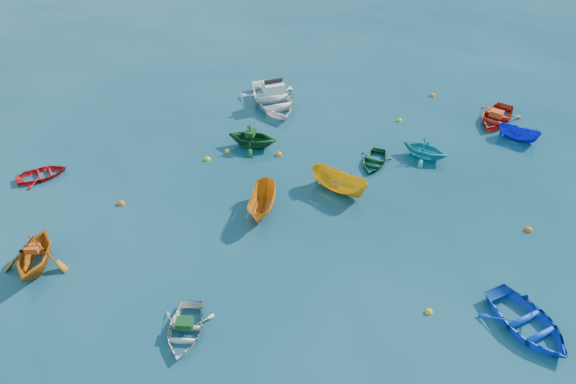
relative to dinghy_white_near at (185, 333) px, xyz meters
name	(u,v)px	position (x,y,z in m)	size (l,w,h in m)	color
ground	(331,266)	(6.67, 1.17, 0.00)	(160.00, 160.00, 0.00)	#093444
dinghy_white_near	(185,333)	(0.00, 0.00, 0.00)	(1.97, 2.75, 0.57)	beige
dinghy_blue_se	(526,328)	(12.16, -4.60, 0.00)	(2.66, 3.72, 0.77)	blue
dinghy_orange_w	(38,266)	(-5.00, 5.84, 0.00)	(2.71, 3.14, 1.65)	#C06212
sampan_yellow_mid	(339,191)	(9.25, 5.77, 0.00)	(1.20, 3.18, 1.23)	gold
dinghy_green_e	(374,164)	(12.06, 7.26, 0.00)	(1.75, 2.45, 0.51)	#0F421D
dinghy_cyan_se	(424,157)	(14.89, 6.76, 0.00)	(2.16, 2.50, 1.32)	teal
dinghy_red_nw	(43,177)	(-4.49, 12.60, 0.00)	(1.80, 2.51, 0.52)	red
sampan_orange_n	(263,211)	(5.19, 5.72, 0.00)	(1.17, 3.09, 1.20)	orange
dinghy_green_n	(253,146)	(6.59, 11.26, 0.00)	(2.36, 2.74, 1.44)	#114A20
dinghy_red_ne	(495,121)	(21.02, 8.52, 0.00)	(2.46, 3.44, 0.71)	red
sampan_blue_far	(517,139)	(20.85, 6.34, 0.00)	(0.87, 2.32, 0.90)	#101BCB
motorboat_white	(274,105)	(9.36, 15.29, 0.00)	(3.64, 5.09, 1.66)	silver
tarp_green_a	(184,324)	(0.04, 0.09, 0.44)	(0.63, 0.48, 0.30)	#10421A
tarp_orange_a	(32,249)	(-4.98, 5.89, 0.96)	(0.57, 0.43, 0.28)	#D44B15
tarp_green_b	(251,133)	(6.51, 11.32, 0.87)	(0.63, 0.48, 0.30)	#104017
tarp_orange_b	(497,114)	(20.94, 8.47, 0.53)	(0.73, 0.55, 0.35)	#DA4616
buoy_ye_a	(429,312)	(9.11, -2.57, 0.00)	(0.31, 0.31, 0.31)	gold
buoy_or_b	(528,230)	(16.06, -0.15, 0.00)	(0.36, 0.36, 0.36)	#DF520C
buoy_or_c	(121,204)	(-1.06, 8.79, 0.00)	(0.37, 0.37, 0.37)	#E7570C
buoy_ye_c	(228,151)	(5.13, 11.33, 0.00)	(0.30, 0.30, 0.30)	yellow
buoy_or_d	(432,96)	(19.26, 12.61, 0.00)	(0.37, 0.37, 0.37)	orange
buoy_ye_d	(207,160)	(3.87, 10.93, 0.00)	(0.36, 0.36, 0.36)	yellow
buoy_or_e	(279,155)	(7.63, 9.93, 0.00)	(0.38, 0.38, 0.38)	orange
buoy_ye_e	(399,121)	(15.67, 10.66, 0.00)	(0.32, 0.32, 0.32)	gold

